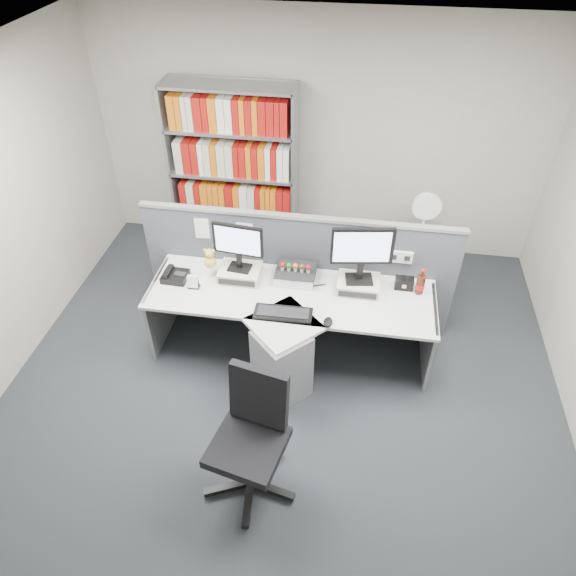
% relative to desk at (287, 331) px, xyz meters
% --- Properties ---
extents(ground, '(5.50, 5.50, 0.00)m').
position_rel_desk_xyz_m(ground, '(0.00, -0.60, -0.46)').
color(ground, '#2D3135').
rests_on(ground, ground).
extents(room_shell, '(5.04, 5.54, 2.72)m').
position_rel_desk_xyz_m(room_shell, '(0.00, -0.60, 1.33)').
color(room_shell, '#B3ADA0').
rests_on(room_shell, ground).
extents(partition, '(3.00, 0.08, 1.27)m').
position_rel_desk_xyz_m(partition, '(0.00, 0.65, 0.19)').
color(partition, '#4A4B53').
rests_on(partition, ground).
extents(desk, '(2.60, 1.20, 0.72)m').
position_rel_desk_xyz_m(desk, '(0.00, 0.00, 0.00)').
color(desk, silver).
rests_on(desk, ground).
extents(monitor_riser_left, '(0.38, 0.31, 0.10)m').
position_rel_desk_xyz_m(monitor_riser_left, '(-0.51, 0.38, 0.31)').
color(monitor_riser_left, beige).
rests_on(monitor_riser_left, desk).
extents(monitor_riser_right, '(0.38, 0.31, 0.10)m').
position_rel_desk_xyz_m(monitor_riser_right, '(0.59, 0.38, 0.31)').
color(monitor_riser_right, beige).
rests_on(monitor_riser_right, desk).
extents(monitor_left, '(0.46, 0.17, 0.47)m').
position_rel_desk_xyz_m(monitor_left, '(-0.50, 0.38, 0.65)').
color(monitor_left, black).
rests_on(monitor_left, monitor_riser_left).
extents(monitor_right, '(0.54, 0.21, 0.55)m').
position_rel_desk_xyz_m(monitor_right, '(0.59, 0.38, 0.69)').
color(monitor_right, black).
rests_on(monitor_right, monitor_riser_right).
extents(desktop_pc, '(0.36, 0.33, 0.10)m').
position_rel_desk_xyz_m(desktop_pc, '(0.01, 0.45, 0.31)').
color(desktop_pc, black).
rests_on(desktop_pc, desk).
extents(figurines, '(0.29, 0.05, 0.09)m').
position_rel_desk_xyz_m(figurines, '(0.01, 0.43, 0.41)').
color(figurines, beige).
rests_on(figurines, desktop_pc).
extents(keyboard, '(0.51, 0.20, 0.03)m').
position_rel_desk_xyz_m(keyboard, '(-0.02, -0.07, 0.28)').
color(keyboard, black).
rests_on(keyboard, desk).
extents(mouse, '(0.08, 0.12, 0.05)m').
position_rel_desk_xyz_m(mouse, '(0.37, -0.13, 0.29)').
color(mouse, black).
rests_on(mouse, desk).
extents(desk_phone, '(0.23, 0.21, 0.10)m').
position_rel_desk_xyz_m(desk_phone, '(-1.10, 0.26, 0.30)').
color(desk_phone, black).
rests_on(desk_phone, desk).
extents(desk_calendar, '(0.11, 0.08, 0.13)m').
position_rel_desk_xyz_m(desk_calendar, '(-0.89, 0.17, 0.32)').
color(desk_calendar, black).
rests_on(desk_calendar, desk).
extents(plush_toy, '(0.12, 0.12, 0.20)m').
position_rel_desk_xyz_m(plush_toy, '(-0.77, 0.36, 0.45)').
color(plush_toy, gold).
rests_on(plush_toy, monitor_riser_left).
extents(speaker, '(0.17, 0.09, 0.11)m').
position_rel_desk_xyz_m(speaker, '(1.00, 0.46, 0.32)').
color(speaker, black).
rests_on(speaker, desk).
extents(cola_bottle, '(0.08, 0.08, 0.26)m').
position_rel_desk_xyz_m(cola_bottle, '(1.14, 0.41, 0.36)').
color(cola_bottle, '#3F190A').
rests_on(cola_bottle, desk).
extents(shelving_unit, '(1.41, 0.40, 2.00)m').
position_rel_desk_xyz_m(shelving_unit, '(-0.90, 1.85, 0.52)').
color(shelving_unit, gray).
rests_on(shelving_unit, ground).
extents(filing_cabinet, '(0.45, 0.61, 0.70)m').
position_rel_desk_xyz_m(filing_cabinet, '(1.20, 1.40, -0.11)').
color(filing_cabinet, gray).
rests_on(filing_cabinet, ground).
extents(desk_fan, '(0.30, 0.18, 0.50)m').
position_rel_desk_xyz_m(desk_fan, '(1.20, 1.40, 0.56)').
color(desk_fan, white).
rests_on(desk_fan, filing_cabinet).
extents(office_chair, '(0.70, 0.69, 1.06)m').
position_rel_desk_xyz_m(office_chair, '(-0.07, -1.19, 0.11)').
color(office_chair, silver).
rests_on(office_chair, ground).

